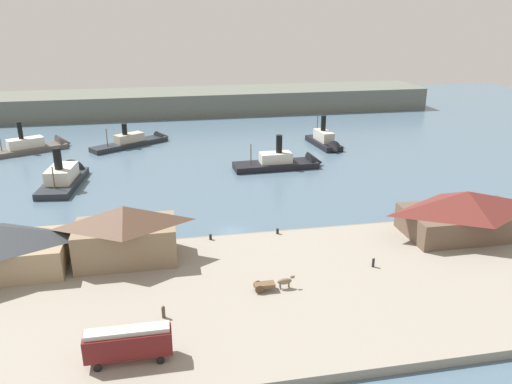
# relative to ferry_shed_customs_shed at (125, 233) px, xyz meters

# --- Properties ---
(ground_plane) EXTENTS (320.00, 320.00, 0.00)m
(ground_plane) POSITION_rel_ferry_shed_customs_shed_xyz_m (17.33, 9.66, -5.63)
(ground_plane) COLOR slate
(quay_promenade) EXTENTS (110.00, 36.00, 1.20)m
(quay_promenade) POSITION_rel_ferry_shed_customs_shed_xyz_m (17.33, -12.34, -5.03)
(quay_promenade) COLOR gray
(quay_promenade) RESTS_ON ground
(seawall_edge) EXTENTS (110.00, 0.80, 1.00)m
(seawall_edge) POSITION_rel_ferry_shed_customs_shed_xyz_m (17.33, 6.06, -5.13)
(seawall_edge) COLOR slate
(seawall_edge) RESTS_ON ground
(ferry_shed_customs_shed) EXTENTS (15.01, 8.86, 8.72)m
(ferry_shed_customs_shed) POSITION_rel_ferry_shed_customs_shed_xyz_m (0.00, 0.00, 0.00)
(ferry_shed_customs_shed) COLOR #847056
(ferry_shed_customs_shed) RESTS_ON quay_promenade
(ferry_shed_west_terminal) EXTENTS (20.22, 11.22, 7.61)m
(ferry_shed_west_terminal) POSITION_rel_ferry_shed_customs_shed_xyz_m (55.28, -1.08, -0.56)
(ferry_shed_west_terminal) COLOR brown
(ferry_shed_west_terminal) RESTS_ON quay_promenade
(street_tram) EXTENTS (9.25, 2.48, 4.10)m
(street_tram) POSITION_rel_ferry_shed_customs_shed_xyz_m (1.32, -24.15, -2.02)
(street_tram) COLOR maroon
(street_tram) RESTS_ON quay_promenade
(horse_cart) EXTENTS (5.65, 1.45, 1.87)m
(horse_cart) POSITION_rel_ferry_shed_customs_shed_xyz_m (19.71, -12.71, -3.50)
(horse_cart) COLOR brown
(horse_cart) RESTS_ON quay_promenade
(pedestrian_near_cart) EXTENTS (0.39, 0.39, 1.58)m
(pedestrian_near_cart) POSITION_rel_ferry_shed_customs_shed_xyz_m (35.73, -9.26, -3.71)
(pedestrian_near_cart) COLOR #232328
(pedestrian_near_cart) RESTS_ON quay_promenade
(pedestrian_by_tram) EXTENTS (0.44, 0.44, 1.77)m
(pedestrian_by_tram) POSITION_rel_ferry_shed_customs_shed_xyz_m (5.07, -16.58, -3.62)
(pedestrian_by_tram) COLOR #4C3D33
(pedestrian_by_tram) RESTS_ON quay_promenade
(mooring_post_center_east) EXTENTS (0.44, 0.44, 0.90)m
(mooring_post_center_east) POSITION_rel_ferry_shed_customs_shed_xyz_m (24.49, 4.70, -3.98)
(mooring_post_center_east) COLOR black
(mooring_post_center_east) RESTS_ON quay_promenade
(mooring_post_center_west) EXTENTS (0.44, 0.44, 0.90)m
(mooring_post_center_west) POSITION_rel_ferry_shed_customs_shed_xyz_m (13.12, 4.57, -3.98)
(mooring_post_center_west) COLOR black
(mooring_post_center_west) RESTS_ON quay_promenade
(mooring_post_west) EXTENTS (0.44, 0.44, 0.90)m
(mooring_post_west) POSITION_rel_ferry_shed_customs_shed_xyz_m (67.36, 4.39, -3.98)
(mooring_post_west) COLOR black
(mooring_post_west) RESTS_ON quay_promenade
(ferry_near_quay) EXTENTS (6.63, 17.21, 10.10)m
(ferry_near_quay) POSITION_rel_ferry_shed_customs_shed_xyz_m (51.75, 61.27, -4.07)
(ferry_near_quay) COLOR black
(ferry_near_quay) RESTS_ON ground
(ferry_moored_west) EXTENTS (9.07, 21.12, 11.45)m
(ferry_moored_west) POSITION_rel_ferry_shed_customs_shed_xyz_m (-15.56, 43.28, -4.09)
(ferry_moored_west) COLOR #23282D
(ferry_moored_west) RESTS_ON ground
(ferry_mid_harbor) EXTENTS (22.65, 6.97, 10.38)m
(ferry_mid_harbor) POSITION_rel_ferry_shed_customs_shed_xyz_m (36.41, 44.67, -4.37)
(ferry_mid_harbor) COLOR black
(ferry_mid_harbor) RESTS_ON ground
(ferry_moored_east) EXTENTS (23.23, 17.34, 8.29)m
(ferry_moored_east) POSITION_rel_ferry_shed_customs_shed_xyz_m (-0.33, 74.19, -4.45)
(ferry_moored_east) COLOR #23282D
(ferry_moored_east) RESTS_ON ground
(ferry_outer_harbor) EXTENTS (22.72, 15.52, 10.75)m
(ferry_outer_harbor) POSITION_rel_ferry_shed_customs_shed_xyz_m (-27.35, 73.26, -4.45)
(ferry_outer_harbor) COLOR #514C47
(ferry_outer_harbor) RESTS_ON ground
(far_headland) EXTENTS (180.00, 24.00, 8.00)m
(far_headland) POSITION_rel_ferry_shed_customs_shed_xyz_m (17.33, 119.66, -1.63)
(far_headland) COLOR #60665B
(far_headland) RESTS_ON ground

